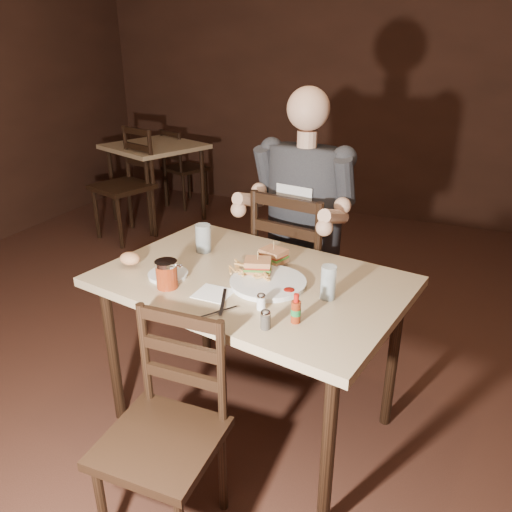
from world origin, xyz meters
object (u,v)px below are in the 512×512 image
at_px(chair_near, 160,442).
at_px(diner, 301,187).
at_px(side_plate, 168,275).
at_px(bg_chair_far, 185,168).
at_px(syrup_dispenser, 167,274).
at_px(main_table, 251,293).
at_px(hot_sauce, 296,308).
at_px(glass_left, 203,238).
at_px(bg_table, 155,154).
at_px(chair_far, 303,273).
at_px(glass_right, 328,282).
at_px(dinner_plate, 268,284).
at_px(bg_chair_near, 122,186).

bearing_deg(chair_near, diner, 85.87).
height_order(chair_near, side_plate, chair_near).
height_order(bg_chair_far, syrup_dispenser, syrup_dispenser).
bearing_deg(main_table, hot_sauce, -42.96).
bearing_deg(glass_left, side_plate, -90.91).
bearing_deg(bg_chair_far, glass_left, 144.36).
relative_size(bg_table, side_plate, 6.23).
height_order(chair_far, glass_right, chair_far).
bearing_deg(dinner_plate, side_plate, -167.57).
distance_m(main_table, bg_chair_near, 2.72).
relative_size(chair_near, syrup_dispenser, 7.21).
distance_m(diner, glass_left, 0.59).
bearing_deg(dinner_plate, hot_sauce, -49.14).
relative_size(chair_far, hot_sauce, 8.77).
bearing_deg(glass_right, dinner_plate, 177.90).
bearing_deg(glass_left, syrup_dispenser, -83.29).
xyz_separation_m(syrup_dispenser, side_plate, (-0.05, 0.08, -0.05)).
xyz_separation_m(diner, glass_right, (0.34, -0.67, -0.17)).
relative_size(main_table, side_plate, 8.41).
relative_size(dinner_plate, glass_left, 2.28).
bearing_deg(bg_chair_near, chair_near, -32.43).
xyz_separation_m(main_table, glass_left, (-0.33, 0.17, 0.14)).
height_order(bg_chair_far, glass_right, glass_right).
xyz_separation_m(chair_far, dinner_plate, (0.08, -0.71, 0.28)).
bearing_deg(bg_chair_near, glass_left, -24.61).
bearing_deg(side_plate, chair_near, -62.43).
xyz_separation_m(diner, dinner_plate, (0.09, -0.66, -0.23)).
bearing_deg(hot_sauce, glass_left, 144.31).
height_order(bg_chair_far, diner, diner).
bearing_deg(chair_far, chair_near, 96.97).
height_order(bg_table, syrup_dispenser, syrup_dispenser).
xyz_separation_m(bg_chair_near, syrup_dispenser, (1.77, -1.99, 0.34)).
relative_size(main_table, chair_far, 1.40).
height_order(main_table, syrup_dispenser, syrup_dispenser).
height_order(main_table, dinner_plate, dinner_plate).
distance_m(main_table, bg_table, 3.10).
distance_m(chair_near, bg_chair_far, 4.07).
distance_m(syrup_dispenser, side_plate, 0.11).
distance_m(main_table, diner, 0.70).
bearing_deg(bg_table, chair_near, -56.21).
relative_size(dinner_plate, hot_sauce, 2.71).
relative_size(chair_far, syrup_dispenser, 8.55).
xyz_separation_m(bg_table, chair_near, (2.00, -2.99, -0.26)).
height_order(glass_right, side_plate, glass_right).
bearing_deg(main_table, glass_right, -8.41).
xyz_separation_m(bg_table, glass_left, (1.73, -2.15, 0.16)).
relative_size(diner, hot_sauce, 8.64).
bearing_deg(bg_table, bg_chair_near, -90.00).
bearing_deg(dinner_plate, syrup_dispenser, -154.56).
xyz_separation_m(chair_near, glass_left, (-0.27, 0.84, 0.42)).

